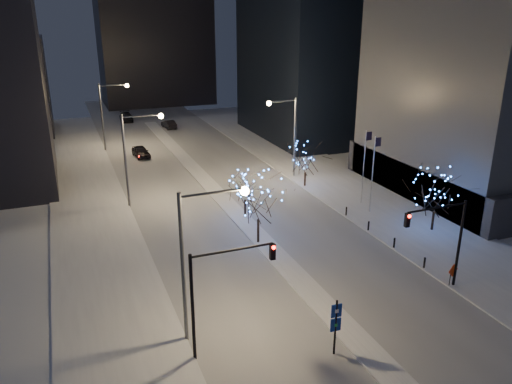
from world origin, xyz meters
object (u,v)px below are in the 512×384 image
car_mid (169,124)px  holiday_tree_plaza_near (436,193)px  holiday_tree_median_near (258,200)px  construction_sign (453,272)px  street_lamp_w_mid (135,147)px  holiday_tree_median_far (245,188)px  traffic_signal_east (445,232)px  holiday_tree_plaza_far (306,159)px  car_far (126,117)px  car_near (141,152)px  street_lamp_w_near (199,245)px  traffic_signal_west (218,285)px  street_lamp_east (288,127)px  wayfinding_sign (336,322)px  street_lamp_w_far (108,107)px

car_mid → holiday_tree_plaza_near: holiday_tree_plaza_near is taller
holiday_tree_median_near → construction_sign: bearing=-49.1°
street_lamp_w_mid → holiday_tree_median_far: bearing=-38.4°
traffic_signal_east → holiday_tree_plaza_far: 25.00m
car_far → traffic_signal_east: bearing=-77.2°
holiday_tree_median_far → holiday_tree_plaza_near: bearing=-31.9°
car_near → holiday_tree_median_far: size_ratio=0.99×
street_lamp_w_near → car_mid: street_lamp_w_near is taller
traffic_signal_west → holiday_tree_median_near: size_ratio=1.07×
street_lamp_east → construction_sign: bearing=-89.6°
holiday_tree_plaza_far → wayfinding_sign: 31.21m
street_lamp_east → traffic_signal_west: street_lamp_east is taller
holiday_tree_median_near → street_lamp_east: bearing=57.3°
street_lamp_east → holiday_tree_median_near: size_ratio=1.53×
car_mid → holiday_tree_plaza_near: size_ratio=0.78×
street_lamp_east → wayfinding_sign: street_lamp_east is taller
street_lamp_east → traffic_signal_east: size_ratio=1.43×
street_lamp_w_mid → car_far: bearing=83.8°
traffic_signal_west → holiday_tree_plaza_near: bearing=22.1°
traffic_signal_east → construction_sign: traffic_signal_east is taller
street_lamp_w_far → holiday_tree_median_near: (8.44, -38.51, -2.29)m
street_lamp_w_far → holiday_tree_median_far: (9.44, -32.47, -3.26)m
street_lamp_w_far → car_far: (5.00, 21.21, -5.69)m
street_lamp_w_near → car_mid: size_ratio=2.19×
wayfinding_sign → holiday_tree_plaza_far: bearing=69.2°
street_lamp_w_near → traffic_signal_west: street_lamp_w_near is taller
holiday_tree_plaza_far → construction_sign: size_ratio=2.95×
street_lamp_east → holiday_tree_median_far: bearing=-132.5°
car_far → wayfinding_sign: bearing=-85.8°
traffic_signal_west → holiday_tree_plaza_near: (24.38, 9.91, -0.96)m
street_lamp_east → construction_sign: size_ratio=5.60×
street_lamp_w_mid → street_lamp_east: (19.02, 3.00, -0.05)m
street_lamp_east → car_far: (-14.02, 43.21, -5.64)m
car_near → holiday_tree_median_near: holiday_tree_median_near is taller
traffic_signal_west → holiday_tree_median_far: 21.54m
street_lamp_w_far → car_near: size_ratio=2.15×
traffic_signal_east → holiday_tree_median_far: (-8.44, 18.54, -1.52)m
car_near → construction_sign: 48.07m
street_lamp_w_mid → wayfinding_sign: bearing=-76.8°
construction_sign → wayfinding_sign: bearing=-175.5°
street_lamp_w_mid → car_mid: street_lamp_w_mid is taller
street_lamp_w_near → car_far: 71.61m
holiday_tree_plaza_near → wayfinding_sign: size_ratio=1.55×
holiday_tree_median_far → traffic_signal_west: bearing=-114.6°
traffic_signal_west → car_mid: (10.77, 63.90, -4.01)m
street_lamp_w_far → holiday_tree_plaza_near: size_ratio=1.71×
street_lamp_w_far → holiday_tree_median_far: size_ratio=2.14×
holiday_tree_plaza_far → wayfinding_sign: (-12.50, -28.58, -1.13)m
construction_sign → holiday_tree_median_near: bearing=118.7°
car_mid → holiday_tree_plaza_far: bearing=95.6°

